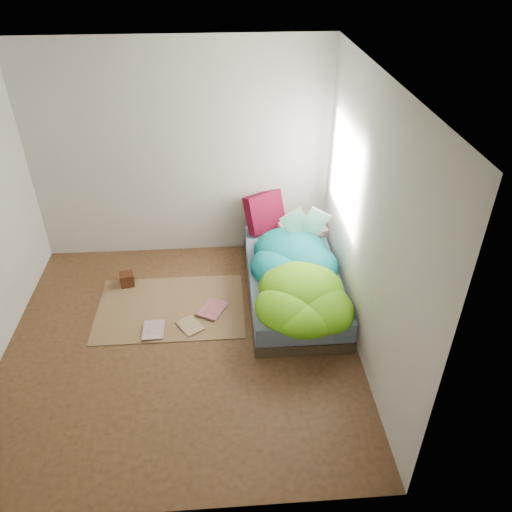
{
  "coord_description": "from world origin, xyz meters",
  "views": [
    {
      "loc": [
        0.48,
        -3.75,
        3.55
      ],
      "look_at": [
        0.81,
        0.75,
        0.51
      ],
      "focal_mm": 35.0,
      "sensor_mm": 36.0,
      "label": 1
    }
  ],
  "objects_px": {
    "bed": "(293,281)",
    "wooden_box": "(127,279)",
    "pillow_magenta": "(265,212)",
    "floor_book_a": "(143,331)",
    "open_book": "(306,215)",
    "floor_book_b": "(203,306)"
  },
  "relations": [
    {
      "from": "open_book",
      "to": "wooden_box",
      "type": "distance_m",
      "value": 2.2
    },
    {
      "from": "wooden_box",
      "to": "open_book",
      "type": "bearing_deg",
      "value": 2.16
    },
    {
      "from": "pillow_magenta",
      "to": "floor_book_b",
      "type": "bearing_deg",
      "value": -156.27
    },
    {
      "from": "floor_book_a",
      "to": "wooden_box",
      "type": "bearing_deg",
      "value": 107.13
    },
    {
      "from": "bed",
      "to": "floor_book_a",
      "type": "bearing_deg",
      "value": -161.45
    },
    {
      "from": "wooden_box",
      "to": "floor_book_b",
      "type": "distance_m",
      "value": 1.01
    },
    {
      "from": "bed",
      "to": "open_book",
      "type": "distance_m",
      "value": 0.76
    },
    {
      "from": "floor_book_b",
      "to": "open_book",
      "type": "bearing_deg",
      "value": 53.25
    },
    {
      "from": "floor_book_a",
      "to": "open_book",
      "type": "bearing_deg",
      "value": 25.86
    },
    {
      "from": "floor_book_a",
      "to": "bed",
      "type": "bearing_deg",
      "value": 17.65
    },
    {
      "from": "pillow_magenta",
      "to": "floor_book_b",
      "type": "xyz_separation_m",
      "value": [
        -0.78,
        -1.08,
        -0.55
      ]
    },
    {
      "from": "floor_book_a",
      "to": "floor_book_b",
      "type": "height_order",
      "value": "floor_book_b"
    },
    {
      "from": "open_book",
      "to": "floor_book_a",
      "type": "relative_size",
      "value": 1.56
    },
    {
      "from": "pillow_magenta",
      "to": "floor_book_b",
      "type": "relative_size",
      "value": 1.43
    },
    {
      "from": "open_book",
      "to": "wooden_box",
      "type": "xyz_separation_m",
      "value": [
        -2.07,
        -0.08,
        -0.73
      ]
    },
    {
      "from": "open_book",
      "to": "floor_book_b",
      "type": "height_order",
      "value": "open_book"
    },
    {
      "from": "bed",
      "to": "open_book",
      "type": "xyz_separation_m",
      "value": [
        0.17,
        0.36,
        0.65
      ]
    },
    {
      "from": "pillow_magenta",
      "to": "floor_book_b",
      "type": "height_order",
      "value": "pillow_magenta"
    },
    {
      "from": "bed",
      "to": "wooden_box",
      "type": "height_order",
      "value": "bed"
    },
    {
      "from": "open_book",
      "to": "pillow_magenta",
      "type": "bearing_deg",
      "value": 125.29
    },
    {
      "from": "pillow_magenta",
      "to": "floor_book_a",
      "type": "distance_m",
      "value": 2.07
    },
    {
      "from": "bed",
      "to": "wooden_box",
      "type": "xyz_separation_m",
      "value": [
        -1.9,
        0.28,
        -0.08
      ]
    }
  ]
}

